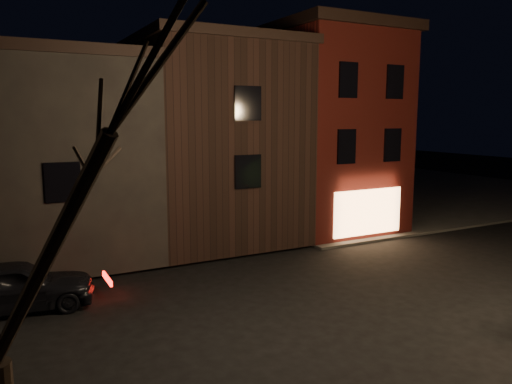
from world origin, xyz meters
The scene contains 6 objects.
ground centered at (0.00, 0.00, 0.00)m, with size 120.00×120.00×0.00m, color black.
sidewalk_far_right centered at (20.00, 20.00, 0.06)m, with size 30.00×30.00×0.12m, color #2D2B28.
corner_building centered at (8.00, 9.47, 5.40)m, with size 6.50×8.50×10.50m.
row_building_a centered at (1.50, 10.50, 4.83)m, with size 7.30×10.30×9.40m.
row_building_b centered at (-5.75, 10.50, 4.33)m, with size 7.80×10.30×8.40m.
parked_car_a centered at (-7.54, 3.62, 0.80)m, with size 1.89×4.70×1.60m, color black.
Camera 1 is at (-7.85, -12.94, 5.97)m, focal length 35.00 mm.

